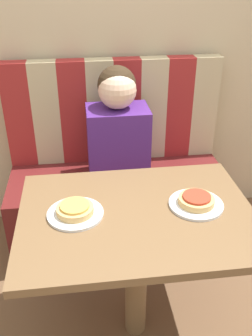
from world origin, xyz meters
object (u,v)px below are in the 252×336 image
pizza_right (196,200)px  plate_left (75,214)px  person (118,125)px  pizza_left (75,209)px  plate_right (196,204)px

pizza_right → plate_left: bearing=-180.0°
person → pizza_left: (-0.25, -0.70, -0.06)m
pizza_left → plate_left: bearing=-90.0°
pizza_right → pizza_left: bearing=180.0°
pizza_left → pizza_right: bearing=0.0°
person → plate_right: size_ratio=2.84×
person → plate_left: person is taller
plate_left → pizza_right: pizza_right is taller
plate_left → pizza_right: (0.50, 0.00, 0.02)m
pizza_left → plate_right: bearing=-0.0°
person → plate_right: 0.75m
person → plate_left: 0.75m
pizza_left → person: bearing=70.3°
pizza_right → plate_right: bearing=-90.0°
plate_left → pizza_left: size_ratio=1.51×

